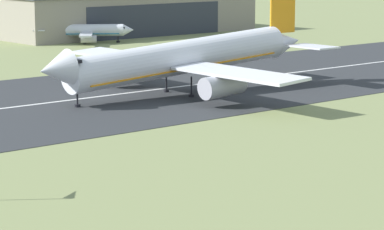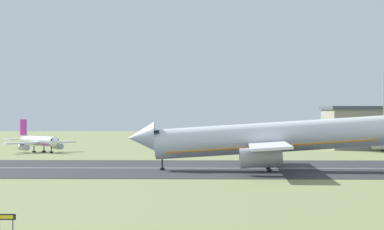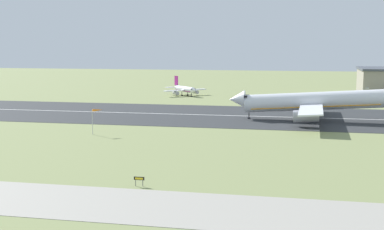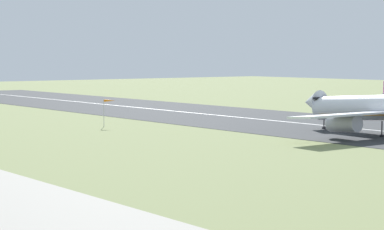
# 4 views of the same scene
# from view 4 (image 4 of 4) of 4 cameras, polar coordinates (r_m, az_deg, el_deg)

# --- Properties ---
(ground_plane) EXTENTS (679.16, 679.16, 0.00)m
(ground_plane) POSITION_cam_4_polar(r_m,az_deg,el_deg) (125.94, -5.06, -2.60)
(ground_plane) COLOR #7A8451
(runway_strip) EXTENTS (439.16, 49.70, 0.06)m
(runway_strip) POSITION_cam_4_polar(r_m,az_deg,el_deg) (164.83, 12.28, -1.01)
(runway_strip) COLOR #2B2D30
(runway_strip) RESTS_ON ground_plane
(runway_centreline) EXTENTS (395.25, 0.70, 0.01)m
(runway_centreline) POSITION_cam_4_polar(r_m,az_deg,el_deg) (164.83, 12.28, -1.00)
(runway_centreline) COLOR silver
(runway_centreline) RESTS_ON runway_strip
(windsock_pole) EXTENTS (2.26, 2.10, 6.09)m
(windsock_pole) POSITION_cam_4_polar(r_m,az_deg,el_deg) (166.35, -6.34, 0.99)
(windsock_pole) COLOR #B7B7BC
(windsock_pole) RESTS_ON ground_plane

